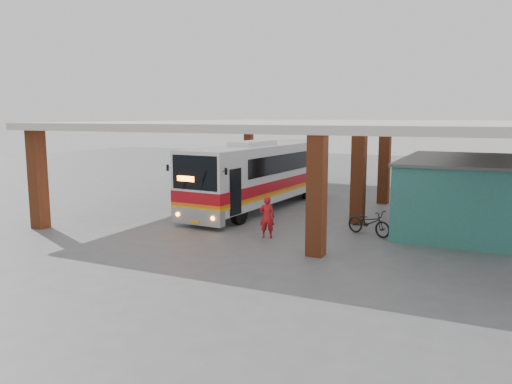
{
  "coord_description": "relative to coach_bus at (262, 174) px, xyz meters",
  "views": [
    {
      "loc": [
        8.47,
        -19.53,
        4.92
      ],
      "look_at": [
        -0.78,
        0.0,
        1.63
      ],
      "focal_mm": 35.0,
      "sensor_mm": 36.0,
      "label": 1
    }
  ],
  "objects": [
    {
      "name": "red_chair",
      "position": [
        7.47,
        0.29,
        -1.41
      ],
      "size": [
        0.47,
        0.47,
        0.87
      ],
      "rotation": [
        0.0,
        0.0,
        0.02
      ],
      "color": "red",
      "rests_on": "ground"
    },
    {
      "name": "brick_columns",
      "position": [
        4.11,
        0.19,
        0.36
      ],
      "size": [
        20.1,
        21.6,
        4.35
      ],
      "color": "brown",
      "rests_on": "ground"
    },
    {
      "name": "shop_building",
      "position": [
        10.18,
        -0.81,
        -0.25
      ],
      "size": [
        5.2,
        8.2,
        3.11
      ],
      "color": "#29675B",
      "rests_on": "ground"
    },
    {
      "name": "canopy_roof",
      "position": [
        3.19,
        1.69,
        2.69
      ],
      "size": [
        21.0,
        23.0,
        0.3
      ],
      "primitive_type": "cube",
      "color": "beige",
      "rests_on": "brick_columns"
    },
    {
      "name": "coach_bus",
      "position": [
        0.0,
        0.0,
        0.0
      ],
      "size": [
        3.42,
        12.68,
        3.65
      ],
      "rotation": [
        0.0,
        0.0,
        -0.06
      ],
      "color": "silver",
      "rests_on": "ground"
    },
    {
      "name": "ground",
      "position": [
        2.69,
        -4.81,
        -1.81
      ],
      "size": [
        90.0,
        90.0,
        0.0
      ],
      "primitive_type": "plane",
      "color": "#515154",
      "rests_on": "ground"
    },
    {
      "name": "pedestrian",
      "position": [
        3.04,
        -6.16,
        -0.96
      ],
      "size": [
        0.71,
        0.55,
        1.72
      ],
      "primitive_type": "imported",
      "rotation": [
        0.0,
        0.0,
        3.39
      ],
      "color": "red",
      "rests_on": "ground"
    },
    {
      "name": "motorcycle",
      "position": [
        6.7,
        -3.93,
        -1.28
      ],
      "size": [
        2.17,
        1.43,
        1.08
      ],
      "primitive_type": "imported",
      "rotation": [
        0.0,
        0.0,
        1.18
      ],
      "color": "black",
      "rests_on": "ground"
    }
  ]
}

